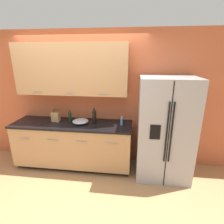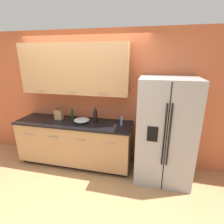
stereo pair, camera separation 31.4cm
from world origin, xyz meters
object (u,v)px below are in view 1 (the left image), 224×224
Objects in this scene: knife_block at (56,116)px; refrigerator at (165,129)px; soap_dispenser at (122,121)px; wine_bottle at (94,116)px; mixing_bowl at (81,121)px; oil_bottle at (70,116)px.

refrigerator is at bearing -3.34° from knife_block.
refrigerator is at bearing -5.67° from soap_dispenser.
wine_bottle is (-1.28, 0.14, 0.14)m from refrigerator.
soap_dispenser is 0.57× the size of mixing_bowl.
wine_bottle is 1.25× the size of oil_bottle.
mixing_bowl is at bearing -165.13° from wine_bottle.
wine_bottle is 0.28m from mixing_bowl.
refrigerator reaches higher than mixing_bowl.
refrigerator is 8.03× the size of oil_bottle.
knife_block is (-2.04, 0.12, 0.11)m from refrigerator.
knife_block reaches higher than mixing_bowl.
knife_block is at bearing 176.66° from refrigerator.
refrigerator reaches higher than oil_bottle.
knife_block is at bearing 174.60° from mixing_bowl.
oil_bottle is at bearing 158.69° from mixing_bowl.
wine_bottle is at bearing -2.84° from oil_bottle.
wine_bottle is (0.76, 0.02, 0.03)m from knife_block.
refrigerator is 6.42× the size of wine_bottle.
knife_block is 0.91× the size of mixing_bowl.
refrigerator is at bearing -6.18° from wine_bottle.
mixing_bowl is at bearing -5.40° from knife_block.
knife_block is at bearing -178.50° from wine_bottle.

